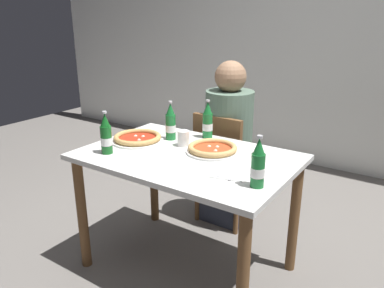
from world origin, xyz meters
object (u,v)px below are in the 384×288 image
Objects in this scene: dining_table_main at (187,173)px; napkin_with_cutlery at (228,172)px; pizza_margherita_near at (138,138)px; diner_seated at (228,147)px; beer_bottle_left at (208,122)px; paper_cup at (183,138)px; pizza_marinara_far at (213,149)px; beer_bottle_extra at (106,136)px; beer_bottle_center at (258,166)px; beer_bottle_right at (171,123)px; chair_behind_table at (224,162)px.

dining_table_main is 0.35m from napkin_with_cutlery.
diner_seated is at bearing 64.66° from pizza_margherita_near.
beer_bottle_left reaches higher than napkin_with_cutlery.
paper_cup is (-0.03, -0.22, -0.06)m from beer_bottle_left.
paper_cup is (-0.20, -0.00, 0.03)m from pizza_marinara_far.
beer_bottle_extra is 0.46m from paper_cup.
dining_table_main is 4.86× the size of beer_bottle_center.
pizza_margherita_near is 1.30× the size of beer_bottle_right.
beer_bottle_right is (-0.17, -0.16, 0.00)m from beer_bottle_left.
pizza_margherita_near reaches higher than dining_table_main.
beer_bottle_extra is at bearing -129.70° from paper_cup.
chair_behind_table reaches higher than dining_table_main.
pizza_marinara_far is at bearing 35.22° from beer_bottle_extra.
beer_bottle_left is at bearing 44.52° from pizza_margherita_near.
beer_bottle_right and beer_bottle_extra have the same top height.
beer_bottle_left is 2.60× the size of paper_cup.
dining_table_main is 4.86× the size of beer_bottle_right.
chair_behind_table is 3.44× the size of beer_bottle_extra.
beer_bottle_right is (-0.25, 0.18, 0.22)m from dining_table_main.
diner_seated is 4.89× the size of beer_bottle_extra.
beer_bottle_right is at bearing 155.61° from beer_bottle_center.
beer_bottle_right is 0.44m from beer_bottle_extra.
beer_bottle_right is at bearing 156.48° from paper_cup.
napkin_with_cutlery reaches higher than dining_table_main.
beer_bottle_left is at bearing -86.84° from diner_seated.
diner_seated is 0.58m from beer_bottle_right.
napkin_with_cutlery is at bearing -26.64° from paper_cup.
beer_bottle_center is at bearing -11.80° from pizza_margherita_near.
pizza_margherita_near is at bearing -169.37° from pizza_marinara_far.
diner_seated is 3.93× the size of pizza_marinara_far.
beer_bottle_left is at bearing 96.29° from chair_behind_table.
napkin_with_cutlery is (0.32, -0.10, 0.12)m from dining_table_main.
pizza_marinara_far is 0.21m from paper_cup.
chair_behind_table reaches higher than paper_cup.
beer_bottle_center is (0.90, -0.19, 0.08)m from pizza_margherita_near.
beer_bottle_center is 2.60× the size of paper_cup.
beer_bottle_center is (0.50, -0.16, 0.22)m from dining_table_main.
chair_behind_table is at bearing 94.26° from beer_bottle_left.
beer_bottle_center is 0.22m from napkin_with_cutlery.
beer_bottle_right is 0.63m from napkin_with_cutlery.
pizza_marinara_far is 0.29m from beer_bottle_left.
paper_cup is at bearing 90.58° from chair_behind_table.
beer_bottle_left is (-0.17, 0.22, 0.08)m from pizza_marinara_far.
dining_table_main is 0.67m from diner_seated.
beer_bottle_left is 0.24m from beer_bottle_right.
diner_seated reaches higher than beer_bottle_left.
paper_cup is at bearing -98.42° from beer_bottle_left.
beer_bottle_left is (0.32, 0.31, 0.08)m from pizza_margherita_near.
beer_bottle_left is at bearing 81.58° from paper_cup.
paper_cup is at bearing 132.68° from dining_table_main.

